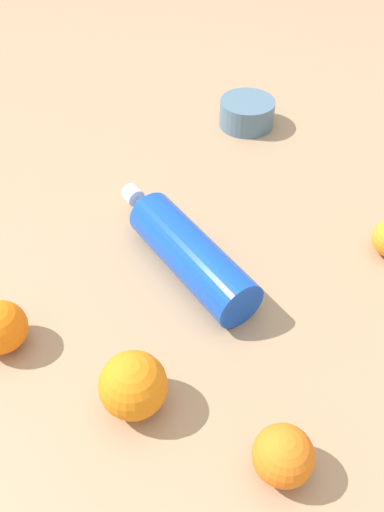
{
  "coord_description": "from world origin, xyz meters",
  "views": [
    {
      "loc": [
        -0.59,
        -0.09,
        0.6
      ],
      "look_at": [
        -0.04,
        -0.03,
        0.04
      ],
      "focal_mm": 37.42,
      "sensor_mm": 36.0,
      "label": 1
    }
  ],
  "objects_px": {
    "orange_3": "(283,456)",
    "ceramic_bowl": "(247,113)",
    "water_bottle": "(183,247)",
    "orange_2": "(0,327)",
    "orange_1": "(133,385)"
  },
  "relations": [
    {
      "from": "orange_1",
      "to": "orange_3",
      "type": "height_order",
      "value": "orange_1"
    },
    {
      "from": "ceramic_bowl",
      "to": "orange_3",
      "type": "bearing_deg",
      "value": -175.39
    },
    {
      "from": "water_bottle",
      "to": "ceramic_bowl",
      "type": "relative_size",
      "value": 2.39
    },
    {
      "from": "ceramic_bowl",
      "to": "orange_2",
      "type": "bearing_deg",
      "value": 152.47
    },
    {
      "from": "water_bottle",
      "to": "orange_2",
      "type": "xyz_separation_m",
      "value": [
        -0.17,
        0.22,
        -0.0
      ]
    },
    {
      "from": "orange_2",
      "to": "water_bottle",
      "type": "bearing_deg",
      "value": -52.27
    },
    {
      "from": "water_bottle",
      "to": "orange_1",
      "type": "height_order",
      "value": "orange_1"
    },
    {
      "from": "orange_3",
      "to": "ceramic_bowl",
      "type": "bearing_deg",
      "value": 4.61
    },
    {
      "from": "orange_2",
      "to": "orange_3",
      "type": "xyz_separation_m",
      "value": [
        -0.14,
        -0.37,
        -0.0
      ]
    },
    {
      "from": "orange_2",
      "to": "orange_3",
      "type": "height_order",
      "value": "orange_2"
    },
    {
      "from": "water_bottle",
      "to": "ceramic_bowl",
      "type": "bearing_deg",
      "value": -51.65
    },
    {
      "from": "ceramic_bowl",
      "to": "water_bottle",
      "type": "bearing_deg",
      "value": 168.51
    },
    {
      "from": "water_bottle",
      "to": "orange_1",
      "type": "relative_size",
      "value": 3.24
    },
    {
      "from": "water_bottle",
      "to": "ceramic_bowl",
      "type": "height_order",
      "value": "water_bottle"
    },
    {
      "from": "water_bottle",
      "to": "orange_2",
      "type": "bearing_deg",
      "value": 87.56
    }
  ]
}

